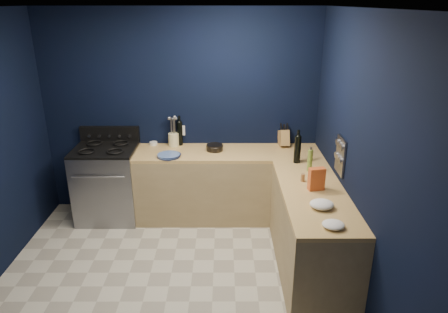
{
  "coord_description": "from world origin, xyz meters",
  "views": [
    {
      "loc": [
        0.54,
        -3.32,
        2.65
      ],
      "look_at": [
        0.55,
        1.0,
        1.0
      ],
      "focal_mm": 32.7,
      "sensor_mm": 36.0,
      "label": 1
    }
  ],
  "objects_px": {
    "plate_stack": "(169,156)",
    "knife_block": "(284,138)",
    "utensil_crock": "(174,140)",
    "crouton_bag": "(317,179)",
    "gas_range": "(108,184)"
  },
  "relations": [
    {
      "from": "utensil_crock",
      "to": "knife_block",
      "type": "relative_size",
      "value": 0.82
    },
    {
      "from": "plate_stack",
      "to": "knife_block",
      "type": "xyz_separation_m",
      "value": [
        1.43,
        0.41,
        0.08
      ]
    },
    {
      "from": "gas_range",
      "to": "utensil_crock",
      "type": "xyz_separation_m",
      "value": [
        0.83,
        0.23,
        0.52
      ]
    },
    {
      "from": "gas_range",
      "to": "plate_stack",
      "type": "xyz_separation_m",
      "value": [
        0.82,
        -0.17,
        0.46
      ]
    },
    {
      "from": "gas_range",
      "to": "plate_stack",
      "type": "bearing_deg",
      "value": -11.73
    },
    {
      "from": "gas_range",
      "to": "crouton_bag",
      "type": "bearing_deg",
      "value": -24.29
    },
    {
      "from": "utensil_crock",
      "to": "crouton_bag",
      "type": "relative_size",
      "value": 0.73
    },
    {
      "from": "crouton_bag",
      "to": "knife_block",
      "type": "bearing_deg",
      "value": 84.66
    },
    {
      "from": "plate_stack",
      "to": "crouton_bag",
      "type": "distance_m",
      "value": 1.82
    },
    {
      "from": "plate_stack",
      "to": "crouton_bag",
      "type": "xyz_separation_m",
      "value": [
        1.57,
        -0.91,
        0.1
      ]
    },
    {
      "from": "plate_stack",
      "to": "gas_range",
      "type": "bearing_deg",
      "value": 168.27
    },
    {
      "from": "knife_block",
      "to": "plate_stack",
      "type": "bearing_deg",
      "value": -170.77
    },
    {
      "from": "plate_stack",
      "to": "utensil_crock",
      "type": "relative_size",
      "value": 1.62
    },
    {
      "from": "gas_range",
      "to": "knife_block",
      "type": "distance_m",
      "value": 2.33
    },
    {
      "from": "knife_block",
      "to": "crouton_bag",
      "type": "bearing_deg",
      "value": -90.64
    }
  ]
}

